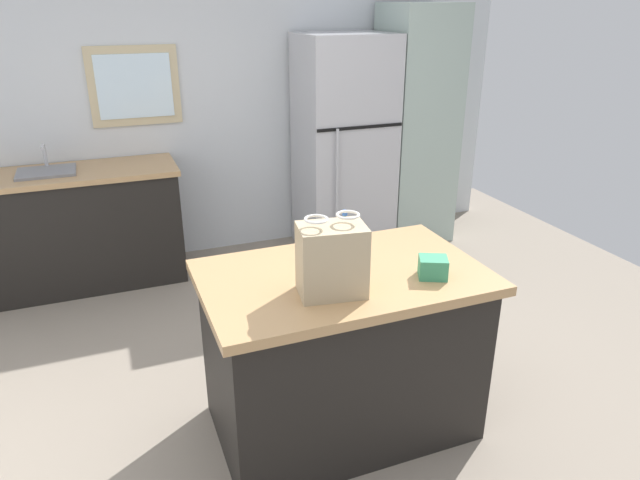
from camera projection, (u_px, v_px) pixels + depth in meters
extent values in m
plane|color=gray|center=(334.00, 409.00, 3.14)|extent=(6.17, 6.17, 0.00)
cube|color=silver|center=(220.00, 103.00, 4.79)|extent=(5.15, 0.10, 2.54)
cube|color=#CCB78C|center=(134.00, 86.00, 4.45)|extent=(0.68, 0.04, 0.60)
cube|color=white|center=(135.00, 86.00, 4.43)|extent=(0.56, 0.02, 0.48)
cube|color=black|center=(342.00, 356.00, 2.88)|extent=(1.26, 0.75, 0.83)
cube|color=tan|center=(343.00, 277.00, 2.71)|extent=(1.34, 0.83, 0.05)
cube|color=#B7B7BC|center=(344.00, 146.00, 4.92)|extent=(0.75, 0.63, 1.83)
cube|color=black|center=(360.00, 127.00, 4.56)|extent=(0.74, 0.01, 0.02)
cylinder|color=#B7B7BC|center=(337.00, 180.00, 4.62)|extent=(0.02, 0.02, 0.82)
cube|color=#9EB2A8|center=(416.00, 127.00, 5.11)|extent=(0.59, 0.60, 2.05)
cube|color=black|center=(87.00, 230.00, 4.41)|extent=(1.37, 0.56, 0.87)
cube|color=tan|center=(78.00, 173.00, 4.24)|extent=(1.41, 0.60, 0.04)
cube|color=slate|center=(48.00, 180.00, 4.18)|extent=(0.40, 0.32, 0.14)
cylinder|color=#B7B7BC|center=(45.00, 157.00, 4.25)|extent=(0.03, 0.03, 0.18)
cylinder|color=#B7B7BC|center=(43.00, 147.00, 4.15)|extent=(0.02, 0.14, 0.02)
cube|color=tan|center=(332.00, 260.00, 2.46)|extent=(0.31, 0.24, 0.31)
torus|color=white|center=(316.00, 219.00, 2.36)|extent=(0.12, 0.12, 0.01)
torus|color=white|center=(348.00, 215.00, 2.41)|extent=(0.12, 0.12, 0.01)
cube|color=#388E66|center=(433.00, 267.00, 2.65)|extent=(0.16, 0.15, 0.10)
cylinder|color=#4C9956|center=(344.00, 236.00, 2.92)|extent=(0.06, 0.06, 0.16)
cone|color=#4C9956|center=(345.00, 218.00, 2.88)|extent=(0.05, 0.05, 0.03)
cylinder|color=blue|center=(345.00, 213.00, 2.87)|extent=(0.03, 0.03, 0.02)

